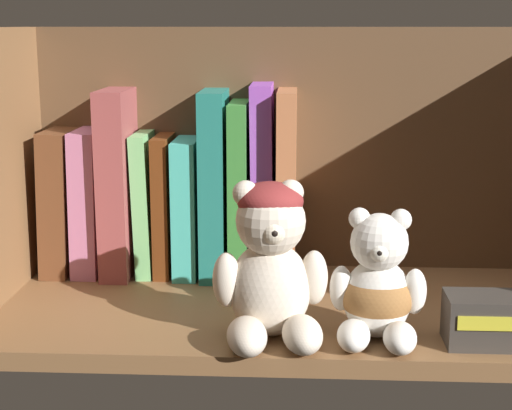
# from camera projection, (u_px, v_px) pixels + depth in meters

# --- Properties ---
(shelf_board) EXTENTS (0.66, 0.31, 0.02)m
(shelf_board) POSITION_uv_depth(u_px,v_px,m) (290.00, 313.00, 0.93)
(shelf_board) COLOR brown
(shelf_board) RESTS_ON ground
(shelf_back_panel) EXTENTS (0.68, 0.01, 0.33)m
(shelf_back_panel) POSITION_uv_depth(u_px,v_px,m) (293.00, 157.00, 1.05)
(shelf_back_panel) COLOR brown
(shelf_back_panel) RESTS_ON ground
(book_0) EXTENTS (0.04, 0.12, 0.18)m
(book_0) POSITION_uv_depth(u_px,v_px,m) (63.00, 200.00, 1.04)
(book_0) COLOR brown
(book_0) RESTS_ON shelf_board
(book_1) EXTENTS (0.04, 0.11, 0.18)m
(book_1) POSITION_uv_depth(u_px,v_px,m) (92.00, 200.00, 1.04)
(book_1) COLOR #B76A8E
(book_1) RESTS_ON shelf_board
(book_2) EXTENTS (0.04, 0.13, 0.24)m
(book_2) POSITION_uv_depth(u_px,v_px,m) (121.00, 181.00, 1.03)
(book_2) COLOR #934343
(book_2) RESTS_ON shelf_board
(book_3) EXTENTS (0.02, 0.10, 0.18)m
(book_3) POSITION_uv_depth(u_px,v_px,m) (147.00, 202.00, 1.04)
(book_3) COLOR #7BCA7A
(book_3) RESTS_ON shelf_board
(book_4) EXTENTS (0.02, 0.10, 0.18)m
(book_4) POSITION_uv_depth(u_px,v_px,m) (166.00, 204.00, 1.03)
(book_4) COLOR #5C2B10
(book_4) RESTS_ON shelf_board
(book_5) EXTENTS (0.03, 0.12, 0.17)m
(book_5) POSITION_uv_depth(u_px,v_px,m) (189.00, 205.00, 1.03)
(book_5) COLOR #41B5A7
(book_5) RESTS_ON shelf_board
(book_6) EXTENTS (0.03, 0.13, 0.23)m
(book_6) POSITION_uv_depth(u_px,v_px,m) (216.00, 182.00, 1.03)
(book_6) COLOR #21776C
(book_6) RESTS_ON shelf_board
(book_7) EXTENTS (0.02, 0.14, 0.22)m
(book_7) POSITION_uv_depth(u_px,v_px,m) (241.00, 188.00, 1.02)
(book_7) COLOR #378235
(book_7) RESTS_ON shelf_board
(book_8) EXTENTS (0.03, 0.11, 0.24)m
(book_8) POSITION_uv_depth(u_px,v_px,m) (263.00, 180.00, 1.02)
(book_8) COLOR purple
(book_8) RESTS_ON shelf_board
(book_9) EXTENTS (0.02, 0.15, 0.24)m
(book_9) POSITION_uv_depth(u_px,v_px,m) (287.00, 182.00, 1.02)
(book_9) COLOR #BB7045
(book_9) RESTS_ON shelf_board
(teddy_bear_larger) EXTENTS (0.12, 0.12, 0.16)m
(teddy_bear_larger) POSITION_uv_depth(u_px,v_px,m) (271.00, 265.00, 0.81)
(teddy_bear_larger) COLOR beige
(teddy_bear_larger) RESTS_ON shelf_board
(teddy_bear_smaller) EXTENTS (0.10, 0.10, 0.13)m
(teddy_bear_smaller) POSITION_uv_depth(u_px,v_px,m) (378.00, 288.00, 0.81)
(teddy_bear_smaller) COLOR white
(teddy_bear_smaller) RESTS_ON shelf_board
(small_product_box) EXTENTS (0.09, 0.05, 0.05)m
(small_product_box) POSITION_uv_depth(u_px,v_px,m) (491.00, 320.00, 0.80)
(small_product_box) COLOR #38332D
(small_product_box) RESTS_ON shelf_board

